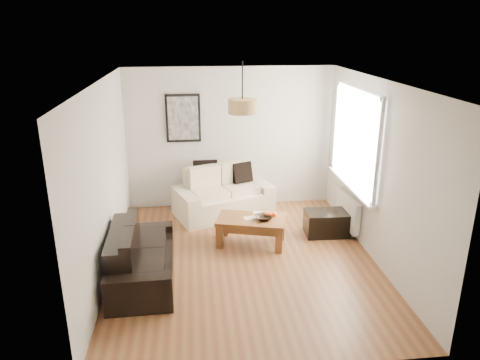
{
  "coord_description": "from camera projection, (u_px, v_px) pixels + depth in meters",
  "views": [
    {
      "loc": [
        -0.71,
        -5.87,
        3.3
      ],
      "look_at": [
        0.0,
        0.6,
        1.05
      ],
      "focal_mm": 33.84,
      "sensor_mm": 36.0,
      "label": 1
    }
  ],
  "objects": [
    {
      "name": "papers",
      "position": [
        250.0,
        218.0,
        7.06
      ],
      "size": [
        0.22,
        0.17,
        0.01
      ],
      "primitive_type": "cube",
      "rotation": [
        0.0,
        0.0,
        0.21
      ],
      "color": "silver",
      "rests_on": "coffee_table"
    },
    {
      "name": "wall_right",
      "position": [
        377.0,
        172.0,
        6.44
      ],
      "size": [
        0.04,
        4.5,
        2.6
      ],
      "primitive_type": null,
      "color": "silver",
      "rests_on": "floor"
    },
    {
      "name": "coffee_table",
      "position": [
        251.0,
        231.0,
        7.12
      ],
      "size": [
        1.17,
        0.84,
        0.43
      ],
      "primitive_type": null,
      "rotation": [
        0.0,
        0.0,
        -0.27
      ],
      "color": "brown",
      "rests_on": "floor"
    },
    {
      "name": "cushion_left",
      "position": [
        205.0,
        172.0,
        8.24
      ],
      "size": [
        0.44,
        0.15,
        0.44
      ],
      "primitive_type": "cube",
      "rotation": [
        0.0,
        0.0,
        0.04
      ],
      "color": "black",
      "rests_on": "loveseat_cream"
    },
    {
      "name": "orange_a",
      "position": [
        270.0,
        215.0,
        7.08
      ],
      "size": [
        0.08,
        0.08,
        0.07
      ],
      "primitive_type": "sphere",
      "rotation": [
        0.0,
        0.0,
        -0.18
      ],
      "color": "#FF4F15",
      "rests_on": "fruit_bowl"
    },
    {
      "name": "ceiling",
      "position": [
        245.0,
        81.0,
        5.82
      ],
      "size": [
        3.8,
        4.5,
        0.0
      ],
      "primitive_type": null,
      "color": "white",
      "rests_on": "floor"
    },
    {
      "name": "floor",
      "position": [
        244.0,
        260.0,
        6.67
      ],
      "size": [
        4.5,
        4.5,
        0.0
      ],
      "primitive_type": "plane",
      "color": "brown",
      "rests_on": "ground"
    },
    {
      "name": "wall_front",
      "position": [
        274.0,
        255.0,
        4.13
      ],
      "size": [
        3.8,
        0.04,
        2.6
      ],
      "primitive_type": null,
      "color": "silver",
      "rests_on": "floor"
    },
    {
      "name": "poster",
      "position": [
        183.0,
        118.0,
        8.11
      ],
      "size": [
        0.62,
        0.04,
        0.87
      ],
      "primitive_type": null,
      "color": "black",
      "rests_on": "wall_back"
    },
    {
      "name": "pendant_shade",
      "position": [
        242.0,
        106.0,
        6.22
      ],
      "size": [
        0.4,
        0.4,
        0.2
      ],
      "primitive_type": "cylinder",
      "color": "tan",
      "rests_on": "ceiling"
    },
    {
      "name": "orange_b",
      "position": [
        274.0,
        214.0,
        7.11
      ],
      "size": [
        0.1,
        0.1,
        0.08
      ],
      "primitive_type": "sphere",
      "rotation": [
        0.0,
        0.0,
        0.27
      ],
      "color": "#EB5B13",
      "rests_on": "fruit_bowl"
    },
    {
      "name": "orange_c",
      "position": [
        267.0,
        214.0,
        7.11
      ],
      "size": [
        0.1,
        0.1,
        0.08
      ],
      "primitive_type": "sphere",
      "rotation": [
        0.0,
        0.0,
        -0.23
      ],
      "color": "orange",
      "rests_on": "fruit_bowl"
    },
    {
      "name": "wall_back",
      "position": [
        230.0,
        138.0,
        8.35
      ],
      "size": [
        3.8,
        0.04,
        2.6
      ],
      "primitive_type": null,
      "color": "silver",
      "rests_on": "floor"
    },
    {
      "name": "window_bay",
      "position": [
        356.0,
        139.0,
        7.09
      ],
      "size": [
        0.14,
        1.9,
        1.6
      ],
      "primitive_type": null,
      "color": "white",
      "rests_on": "wall_right"
    },
    {
      "name": "wall_left",
      "position": [
        104.0,
        182.0,
        6.05
      ],
      "size": [
        0.04,
        4.5,
        2.6
      ],
      "primitive_type": null,
      "color": "silver",
      "rests_on": "floor"
    },
    {
      "name": "ottoman",
      "position": [
        327.0,
        223.0,
        7.44
      ],
      "size": [
        0.71,
        0.47,
        0.4
      ],
      "primitive_type": "cube",
      "rotation": [
        0.0,
        0.0,
        -0.03
      ],
      "color": "black",
      "rests_on": "floor"
    },
    {
      "name": "cushion_right",
      "position": [
        242.0,
        172.0,
        8.32
      ],
      "size": [
        0.39,
        0.26,
        0.37
      ],
      "primitive_type": "cube",
      "rotation": [
        0.0,
        0.0,
        0.42
      ],
      "color": "black",
      "rests_on": "loveseat_cream"
    },
    {
      "name": "loveseat_cream",
      "position": [
        223.0,
        192.0,
        8.18
      ],
      "size": [
        1.9,
        1.44,
        0.84
      ],
      "primitive_type": null,
      "rotation": [
        0.0,
        0.0,
        0.35
      ],
      "color": "beige",
      "rests_on": "floor"
    },
    {
      "name": "radiator",
      "position": [
        348.0,
        210.0,
        7.48
      ],
      "size": [
        0.1,
        0.9,
        0.52
      ],
      "primitive_type": "cube",
      "color": "white",
      "rests_on": "wall_right"
    },
    {
      "name": "fruit_bowl",
      "position": [
        264.0,
        218.0,
        6.99
      ],
      "size": [
        0.27,
        0.27,
        0.06
      ],
      "primitive_type": "imported",
      "rotation": [
        0.0,
        0.0,
        0.02
      ],
      "color": "black",
      "rests_on": "coffee_table"
    },
    {
      "name": "sofa_leather",
      "position": [
        142.0,
        255.0,
        6.06
      ],
      "size": [
        0.86,
        1.7,
        0.73
      ],
      "primitive_type": null,
      "rotation": [
        0.0,
        0.0,
        1.6
      ],
      "color": "black",
      "rests_on": "floor"
    }
  ]
}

